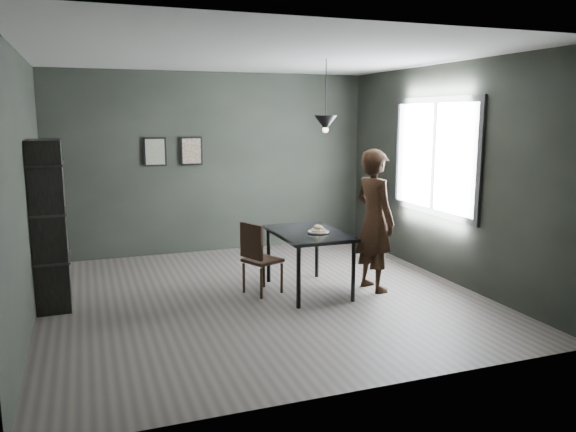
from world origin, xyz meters
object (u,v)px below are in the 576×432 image
object	(u,v)px
cafe_table	(309,238)
white_plate	(318,232)
woman	(374,220)
wood_chair	(258,254)
shelf_unit	(49,225)
pendant_lamp	(326,123)

from	to	relation	value
cafe_table	white_plate	xyz separation A→B (m)	(0.08, -0.11, 0.08)
white_plate	woman	bearing A→B (deg)	-7.49
cafe_table	white_plate	world-z (taller)	white_plate
woman	wood_chair	xyz separation A→B (m)	(-1.41, 0.29, -0.37)
shelf_unit	pendant_lamp	xyz separation A→B (m)	(3.17, -0.36, 1.11)
white_plate	cafe_table	bearing A→B (deg)	128.21
woman	pendant_lamp	distance (m)	1.33
pendant_lamp	wood_chair	bearing A→B (deg)	-179.82
pendant_lamp	shelf_unit	bearing A→B (deg)	173.55
white_plate	shelf_unit	world-z (taller)	shelf_unit
white_plate	shelf_unit	bearing A→B (deg)	169.37
cafe_table	pendant_lamp	bearing A→B (deg)	21.80
shelf_unit	wood_chair	bearing A→B (deg)	-9.78
wood_chair	white_plate	bearing A→B (deg)	-39.62
white_plate	pendant_lamp	size ratio (longest dim) A/B	0.27
cafe_table	shelf_unit	size ratio (longest dim) A/B	0.64
wood_chair	shelf_unit	bearing A→B (deg)	147.47
white_plate	shelf_unit	distance (m)	3.06
cafe_table	shelf_unit	distance (m)	2.97
cafe_table	pendant_lamp	xyz separation A→B (m)	(0.25, 0.10, 1.38)
shelf_unit	pendant_lamp	world-z (taller)	pendant_lamp
cafe_table	white_plate	bearing A→B (deg)	-51.79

